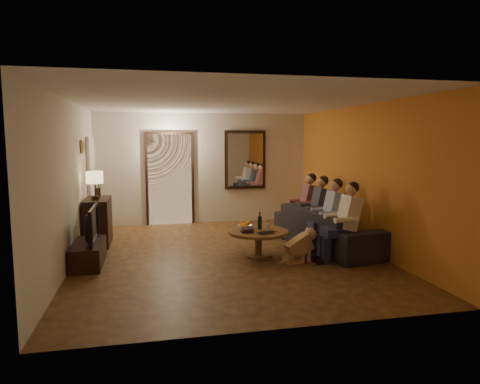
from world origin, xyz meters
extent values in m
cube|color=#3D1910|center=(0.00, 0.00, 0.00)|extent=(5.00, 6.00, 0.01)
cube|color=white|center=(0.00, 0.00, 2.60)|extent=(5.00, 6.00, 0.01)
cube|color=beige|center=(0.00, 3.00, 1.30)|extent=(5.00, 0.02, 2.60)
cube|color=beige|center=(0.00, -3.00, 1.30)|extent=(5.00, 0.02, 2.60)
cube|color=beige|center=(-2.50, 0.00, 1.30)|extent=(0.02, 6.00, 2.60)
cube|color=beige|center=(2.50, 0.00, 1.30)|extent=(0.02, 6.00, 2.60)
cube|color=orange|center=(2.49, 0.00, 1.30)|extent=(0.01, 6.00, 2.60)
cube|color=#FFE0A5|center=(-0.80, 2.98, 1.05)|extent=(1.00, 0.06, 2.10)
cube|color=black|center=(-0.80, 2.97, 1.05)|extent=(1.12, 0.04, 2.22)
cube|color=silver|center=(-0.55, 2.98, 0.90)|extent=(0.45, 0.03, 1.70)
cube|color=black|center=(1.00, 2.96, 1.50)|extent=(1.00, 0.05, 1.40)
cube|color=white|center=(1.00, 2.93, 1.50)|extent=(0.86, 0.02, 1.26)
cube|color=white|center=(-2.46, 2.30, 1.02)|extent=(0.06, 0.85, 2.04)
cube|color=#B28C33|center=(-2.47, 1.30, 1.85)|extent=(0.03, 0.28, 0.24)
cube|color=brown|center=(-2.46, 1.30, 1.85)|extent=(0.01, 0.22, 0.18)
cube|color=black|center=(-2.25, 1.27, 0.44)|extent=(0.45, 0.98, 0.88)
cube|color=black|center=(-2.25, -0.14, 0.18)|extent=(0.45, 1.09, 0.36)
imported|color=black|center=(-2.25, -0.14, 0.64)|extent=(0.97, 0.13, 0.56)
imported|color=black|center=(1.92, 0.12, 0.36)|extent=(2.63, 1.39, 0.73)
cylinder|color=brown|center=(0.51, -0.22, 0.23)|extent=(1.22, 1.22, 0.45)
imported|color=white|center=(0.33, 0.00, 0.48)|extent=(0.26, 0.26, 0.06)
cylinder|color=silver|center=(0.69, -0.17, 0.50)|extent=(0.06, 0.06, 0.10)
imported|color=black|center=(0.61, -0.50, 0.46)|extent=(0.38, 0.32, 0.03)
camera|label=1|loc=(-1.29, -7.09, 1.97)|focal=32.00mm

